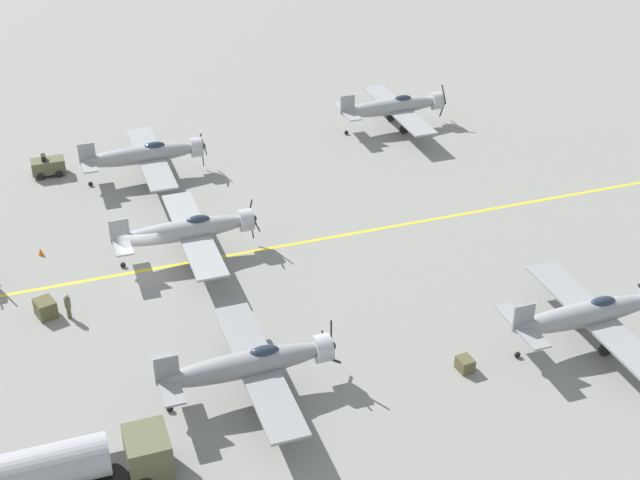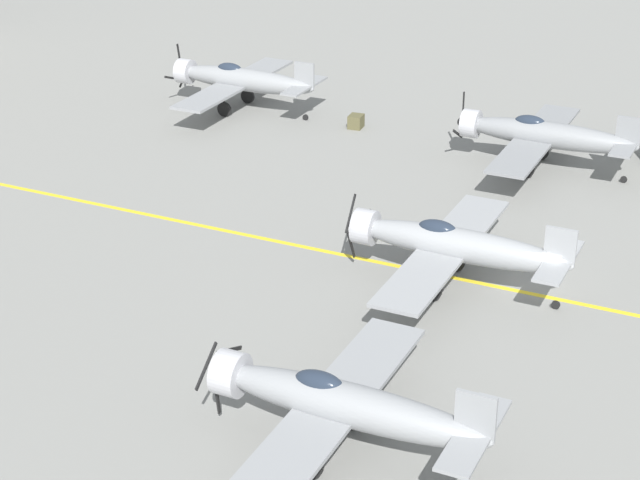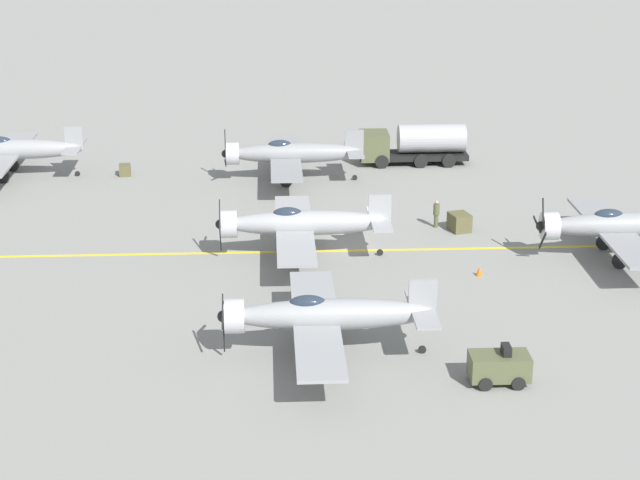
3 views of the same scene
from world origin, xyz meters
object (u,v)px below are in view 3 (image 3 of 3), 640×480
ground_crew_walking (436,213)px  supply_crate_by_tanker (125,170)px  tow_tractor (499,366)px  fuel_tanker (413,144)px  airplane_near_center (620,225)px  airplane_far_right (11,150)px  airplane_mid_right (290,153)px  traffic_cone (479,271)px  supply_crate_mid_lane (424,140)px  airplane_mid_left (324,315)px  supply_crate_outboard (459,222)px  airplane_mid_center (301,224)px

ground_crew_walking → supply_crate_by_tanker: 24.13m
tow_tractor → supply_crate_by_tanker: size_ratio=2.70×
fuel_tanker → airplane_near_center: bearing=-156.5°
tow_tractor → ground_crew_walking: (20.82, -0.44, 0.15)m
airplane_far_right → airplane_mid_right: bearing=-80.8°
airplane_mid_right → traffic_cone: airplane_mid_right is taller
tow_tractor → supply_crate_mid_lane: tow_tractor is taller
airplane_mid_right → ground_crew_walking: 13.72m
traffic_cone → supply_crate_by_tanker: bearing=46.3°
airplane_mid_right → airplane_far_right: size_ratio=1.00×
fuel_tanker → tow_tractor: 35.50m
supply_crate_mid_lane → traffic_cone: size_ratio=1.98×
supply_crate_by_tanker → traffic_cone: bearing=-133.7°
airplane_mid_right → supply_crate_by_tanker: airplane_mid_right is taller
airplane_mid_left → ground_crew_walking: size_ratio=6.93×
airplane_mid_left → fuel_tanker: airplane_mid_left is taller
airplane_far_right → airplane_mid_left: 36.62m
airplane_near_center → supply_crate_outboard: bearing=47.7°
ground_crew_walking → supply_crate_outboard: (-0.72, -1.33, -0.39)m
ground_crew_walking → fuel_tanker: bearing=-2.0°
ground_crew_walking → airplane_mid_center: bearing=119.3°
supply_crate_mid_lane → supply_crate_outboard: 20.71m
tow_tractor → airplane_near_center: bearing=-33.9°
tow_tractor → supply_crate_mid_lane: size_ratio=2.38×
airplane_near_center → fuel_tanker: bearing=14.2°
tow_tractor → ground_crew_walking: bearing=-1.2°
airplane_mid_left → ground_crew_walking: 19.43m
supply_crate_by_tanker → supply_crate_outboard: (-13.26, -21.94, 0.15)m
airplane_near_center → supply_crate_mid_lane: bearing=6.5°
airplane_far_right → airplane_near_center: size_ratio=1.00×
supply_crate_mid_lane → ground_crew_walking: bearing=174.0°
supply_crate_mid_lane → airplane_mid_right: bearing=131.1°
airplane_mid_right → traffic_cone: (-18.75, -9.86, -1.74)m
airplane_near_center → airplane_far_right: bearing=54.7°
airplane_mid_left → tow_tractor: airplane_mid_left is taller
airplane_mid_center → supply_crate_by_tanker: (17.33, 12.08, -1.61)m
airplane_mid_left → airplane_mid_center: 12.94m
airplane_near_center → fuel_tanker: airplane_near_center is taller
airplane_mid_right → airplane_far_right: airplane_mid_right is taller
airplane_mid_right → supply_crate_by_tanker: 12.15m
airplane_mid_right → ground_crew_walking: airplane_mid_right is taller
airplane_mid_center → supply_crate_outboard: 10.76m
airplane_mid_right → traffic_cone: bearing=-151.9°
supply_crate_outboard → supply_crate_mid_lane: bearing=-2.1°
ground_crew_walking → traffic_cone: size_ratio=3.15×
airplane_mid_right → ground_crew_walking: size_ratio=6.93×
airplane_far_right → fuel_tanker: 29.16m
supply_crate_mid_lane → supply_crate_outboard: supply_crate_outboard is taller
airplane_near_center → tow_tractor: bearing=136.8°
tow_tractor → supply_crate_mid_lane: (40.79, -2.55, -0.34)m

